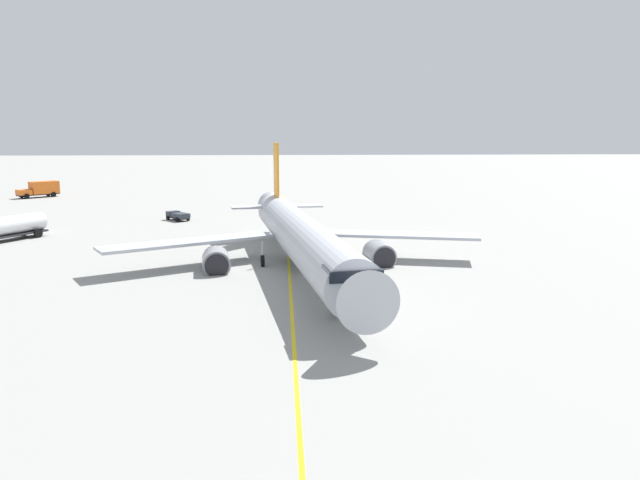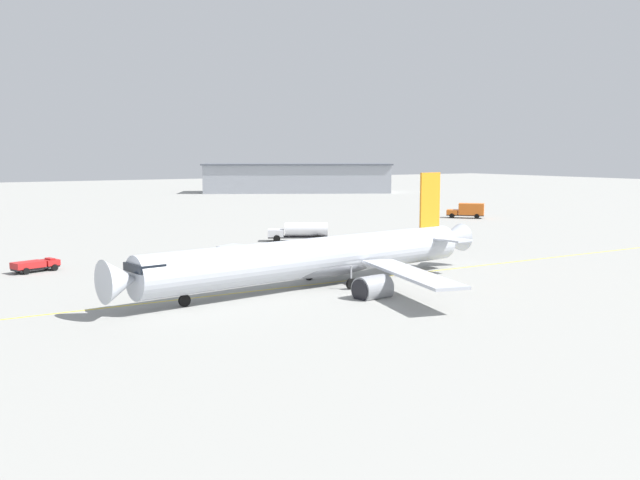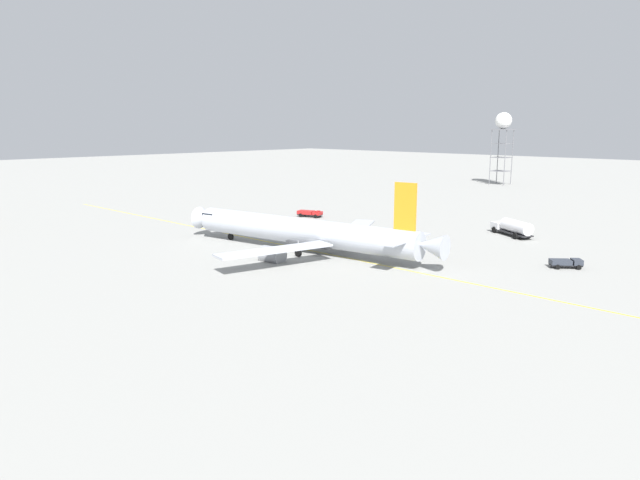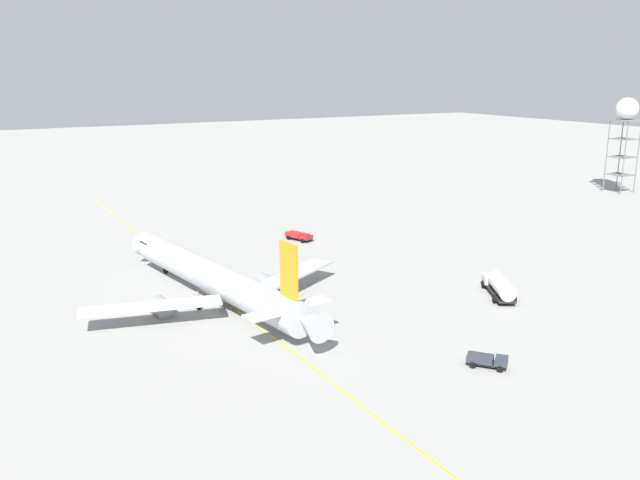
% 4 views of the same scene
% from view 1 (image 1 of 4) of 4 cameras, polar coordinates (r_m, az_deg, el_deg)
% --- Properties ---
extents(ground_plane, '(600.00, 600.00, 0.00)m').
position_cam_1_polar(ground_plane, '(59.90, -1.05, -1.91)').
color(ground_plane, gray).
extents(airliner_main, '(45.52, 36.61, 11.75)m').
position_cam_1_polar(airliner_main, '(55.78, -1.88, 0.18)').
color(airliner_main, '#B2B7C1').
rests_on(airliner_main, ground_plane).
extents(fuel_tanker_truck, '(9.22, 6.72, 2.87)m').
position_cam_1_polar(fuel_tanker_truck, '(79.57, -27.24, 1.10)').
color(fuel_tanker_truck, '#232326').
rests_on(fuel_tanker_truck, ground_plane).
extents(baggage_truck_truck, '(4.21, 3.90, 1.22)m').
position_cam_1_polar(baggage_truck_truck, '(89.62, -13.31, 2.28)').
color(baggage_truck_truck, '#232326').
rests_on(baggage_truck_truck, ground_plane).
extents(catering_truck_truck, '(7.11, 7.33, 3.10)m').
position_cam_1_polar(catering_truck_truck, '(131.39, -24.93, 4.42)').
color(catering_truck_truck, '#232326').
rests_on(catering_truck_truck, ground_plane).
extents(taxiway_centreline, '(144.27, 1.09, 0.01)m').
position_cam_1_polar(taxiway_centreline, '(51.05, -2.86, -4.02)').
color(taxiway_centreline, yellow).
rests_on(taxiway_centreline, ground_plane).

